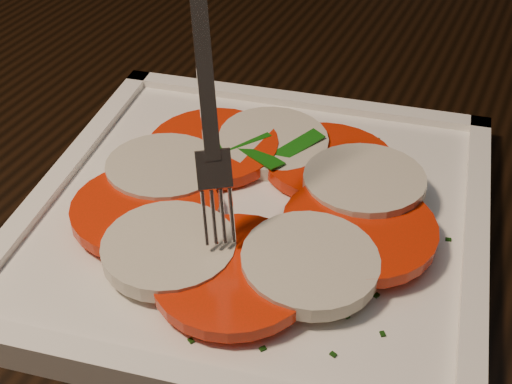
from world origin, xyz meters
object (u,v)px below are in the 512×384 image
(chair, at_px, (458,56))
(fork, at_px, (204,79))
(table, at_px, (226,244))
(plate, at_px, (256,219))

(chair, bearing_deg, fork, -96.53)
(table, height_order, plate, plate)
(chair, bearing_deg, table, -100.41)
(table, height_order, fork, fork)
(chair, xyz_separation_m, fork, (-0.13, -0.76, 0.34))
(chair, distance_m, fork, 0.84)
(table, distance_m, chair, 0.68)
(table, distance_m, plate, 0.14)
(chair, distance_m, plate, 0.78)
(table, bearing_deg, plate, -57.09)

